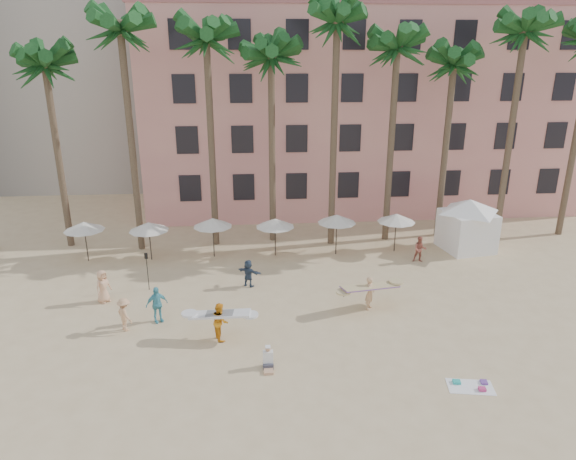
# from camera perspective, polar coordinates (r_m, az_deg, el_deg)

# --- Properties ---
(ground) EXTENTS (120.00, 120.00, 0.00)m
(ground) POSITION_cam_1_polar(r_m,az_deg,el_deg) (22.83, 3.04, -14.52)
(ground) COLOR #D1B789
(ground) RESTS_ON ground
(pink_hotel) EXTENTS (35.00, 14.00, 16.00)m
(pink_hotel) POSITION_cam_1_polar(r_m,az_deg,el_deg) (46.08, 7.76, 13.21)
(pink_hotel) COLOR #EA9E8E
(pink_hotel) RESTS_ON ground
(palm_row) EXTENTS (44.40, 5.40, 16.30)m
(palm_row) POSITION_cam_1_polar(r_m,az_deg,el_deg) (33.96, 0.84, 19.70)
(palm_row) COLOR brown
(palm_row) RESTS_ON ground
(umbrella_row) EXTENTS (22.50, 2.70, 2.73)m
(umbrella_row) POSITION_cam_1_polar(r_m,az_deg,el_deg) (32.97, -4.91, 0.85)
(umbrella_row) COLOR #332B23
(umbrella_row) RESTS_ON ground
(cabana) EXTENTS (5.22, 5.22, 3.50)m
(cabana) POSITION_cam_1_polar(r_m,az_deg,el_deg) (36.19, 19.37, 1.04)
(cabana) COLOR white
(cabana) RESTS_ON ground
(beach_towel) EXTENTS (1.94, 1.29, 0.14)m
(beach_towel) POSITION_cam_1_polar(r_m,az_deg,el_deg) (22.65, 19.72, -15.99)
(beach_towel) COLOR white
(beach_towel) RESTS_ON ground
(carrier_yellow) EXTENTS (3.24, 1.72, 1.80)m
(carrier_yellow) POSITION_cam_1_polar(r_m,az_deg,el_deg) (26.92, 9.10, -6.71)
(carrier_yellow) COLOR tan
(carrier_yellow) RESTS_ON ground
(carrier_white) EXTENTS (2.89, 1.08, 1.81)m
(carrier_white) POSITION_cam_1_polar(r_m,az_deg,el_deg) (24.21, -7.56, -9.89)
(carrier_white) COLOR orange
(carrier_white) RESTS_ON ground
(beachgoers) EXTENTS (19.51, 8.17, 1.87)m
(beachgoers) POSITION_cam_1_polar(r_m,az_deg,el_deg) (27.93, -8.01, -6.01)
(beachgoers) COLOR #33445A
(beachgoers) RESTS_ON ground
(paddle) EXTENTS (0.18, 0.04, 2.23)m
(paddle) POSITION_cam_1_polar(r_m,az_deg,el_deg) (29.53, -15.39, -3.94)
(paddle) COLOR black
(paddle) RESTS_ON ground
(seated_man) EXTENTS (0.44, 0.77, 1.00)m
(seated_man) POSITION_cam_1_polar(r_m,az_deg,el_deg) (22.32, -2.22, -14.32)
(seated_man) COLOR #3F3F4C
(seated_man) RESTS_ON ground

